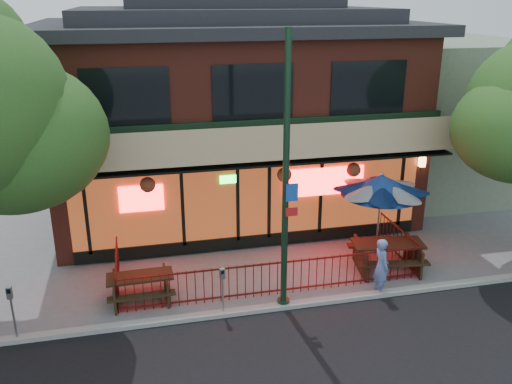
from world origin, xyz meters
TOP-DOWN VIEW (x-y plane):
  - ground at (0.00, 0.00)m, footprint 80.00×80.00m
  - curb at (0.00, -0.50)m, footprint 80.00×0.25m
  - restaurant_building at (0.00, 7.11)m, footprint 12.96×9.49m
  - neighbor_building at (9.00, 7.70)m, footprint 6.00×7.00m
  - patio_fence at (0.00, 0.50)m, footprint 8.44×2.62m
  - street_light at (0.00, -0.40)m, footprint 0.43×0.32m
  - picnic_table_left at (-3.60, 0.73)m, footprint 1.74×1.35m
  - picnic_table_right at (3.51, 0.87)m, footprint 2.27×1.87m
  - patio_umbrella at (3.60, 1.78)m, footprint 2.39×2.39m
  - pedestrian at (2.72, -0.35)m, footprint 0.42×0.61m
  - parking_meter_near at (-1.60, -0.48)m, footprint 0.14×0.13m
  - parking_meter_far at (-6.49, -0.48)m, footprint 0.13×0.11m

SIDE VIEW (x-z plane):
  - ground at x=0.00m, z-range 0.00..0.00m
  - curb at x=0.00m, z-range 0.00..0.12m
  - picnic_table_left at x=-3.60m, z-range 0.12..0.85m
  - picnic_table_right at x=3.51m, z-range 0.14..1.01m
  - patio_fence at x=0.00m, z-range 0.13..1.13m
  - pedestrian at x=2.72m, z-range 0.00..1.61m
  - parking_meter_near at x=-1.60m, z-range 0.23..1.56m
  - parking_meter_far at x=-6.49m, z-range 0.25..1.69m
  - patio_umbrella at x=3.60m, z-range 0.96..3.70m
  - neighbor_building at x=9.00m, z-range 0.00..6.00m
  - street_light at x=0.00m, z-range -0.35..6.65m
  - restaurant_building at x=0.00m, z-range 0.10..8.15m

